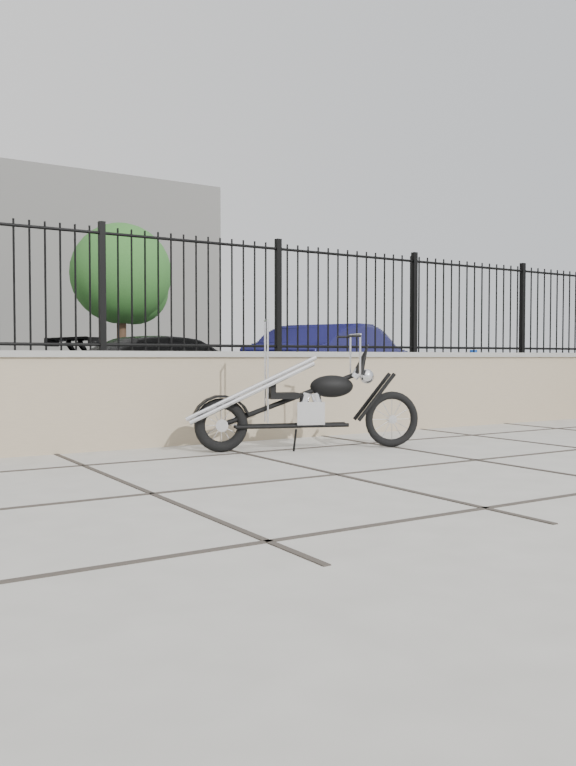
# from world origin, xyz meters

# --- Properties ---
(ground_plane) EXTENTS (90.00, 90.00, 0.00)m
(ground_plane) POSITION_xyz_m (0.00, 0.00, 0.00)
(ground_plane) COLOR #99968E
(ground_plane) RESTS_ON ground
(parking_lot) EXTENTS (30.00, 30.00, 0.00)m
(parking_lot) POSITION_xyz_m (0.00, 12.50, 0.00)
(parking_lot) COLOR black
(parking_lot) RESTS_ON ground
(retaining_wall) EXTENTS (14.00, 0.36, 0.96)m
(retaining_wall) POSITION_xyz_m (0.00, 2.50, 0.48)
(retaining_wall) COLOR gray
(retaining_wall) RESTS_ON ground_plane
(iron_fence) EXTENTS (14.00, 0.08, 1.20)m
(iron_fence) POSITION_xyz_m (0.00, 2.50, 1.56)
(iron_fence) COLOR black
(iron_fence) RESTS_ON retaining_wall
(chopper_motorcycle) EXTENTS (2.14, 1.06, 1.28)m
(chopper_motorcycle) POSITION_xyz_m (0.63, 1.41, 0.64)
(chopper_motorcycle) COLOR black
(chopper_motorcycle) RESTS_ON ground_plane
(car_black) EXTENTS (4.66, 2.63, 1.28)m
(car_black) POSITION_xyz_m (2.19, 8.06, 0.64)
(car_black) COLOR black
(car_black) RESTS_ON parking_lot
(car_blue) EXTENTS (4.91, 3.44, 1.54)m
(car_blue) POSITION_xyz_m (5.59, 7.61, 0.77)
(car_blue) COLOR #11113F
(car_blue) RESTS_ON parking_lot
(bollard_b) EXTENTS (0.12, 0.12, 0.86)m
(bollard_b) POSITION_xyz_m (2.47, 4.58, 0.43)
(bollard_b) COLOR #0B29B0
(bollard_b) RESTS_ON ground_plane
(bollard_c) EXTENTS (0.16, 0.16, 1.02)m
(bollard_c) POSITION_xyz_m (5.89, 4.27, 0.51)
(bollard_c) COLOR blue
(bollard_c) RESTS_ON ground_plane
(tree_right) EXTENTS (2.94, 2.94, 4.96)m
(tree_right) POSITION_xyz_m (4.20, 16.57, 3.47)
(tree_right) COLOR #382619
(tree_right) RESTS_ON ground_plane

